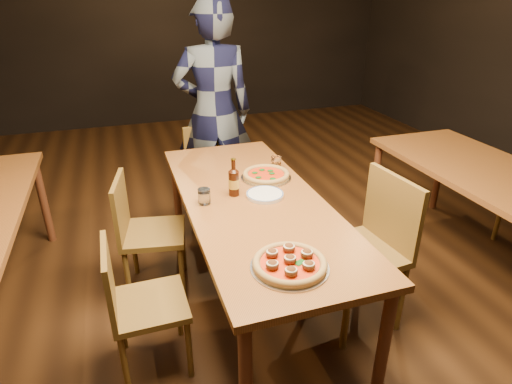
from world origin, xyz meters
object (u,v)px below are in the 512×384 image
object	(u,v)px
chair_main_e	(359,252)
chair_end	(214,173)
pizza_margherita	(266,175)
diner	(214,112)
plate_stack	(265,195)
amber_glass	(276,163)
water_glass	(204,196)
chair_main_sw	(154,232)
beer_bottle	(234,183)
table_right	(501,186)
chair_main_nw	(150,303)
pizza_meatball	(290,263)
table_main	(253,210)

from	to	relation	value
chair_main_e	chair_end	xyz separation A→B (m)	(-0.51, 1.57, -0.06)
pizza_margherita	diner	bearing A→B (deg)	94.82
chair_main_e	plate_stack	bearing A→B (deg)	-134.87
chair_end	amber_glass	distance (m)	0.92
chair_end	plate_stack	xyz separation A→B (m)	(0.05, -1.19, 0.33)
chair_main_e	water_glass	world-z (taller)	chair_main_e
chair_main_sw	chair_end	world-z (taller)	chair_main_sw
chair_main_e	beer_bottle	xyz separation A→B (m)	(-0.63, 0.45, 0.34)
beer_bottle	diner	distance (m)	1.29
water_glass	chair_main_sw	bearing A→B (deg)	133.14
table_right	amber_glass	world-z (taller)	amber_glass
chair_end	plate_stack	bearing A→B (deg)	-96.50
chair_main_nw	beer_bottle	bearing A→B (deg)	-54.54
chair_end	pizza_margherita	bearing A→B (deg)	-89.77
table_right	beer_bottle	xyz separation A→B (m)	(-1.79, 0.29, 0.15)
beer_bottle	diner	xyz separation A→B (m)	(0.18, 1.28, 0.10)
water_glass	plate_stack	bearing A→B (deg)	-3.51
plate_stack	amber_glass	bearing A→B (deg)	60.92
diner	chair_main_e	bearing A→B (deg)	109.50
chair_end	pizza_margherita	size ratio (longest dim) A/B	2.56
chair_main_sw	pizza_meatball	xyz separation A→B (m)	(0.52, -1.07, 0.34)
table_right	pizza_margherita	xyz separation A→B (m)	(-1.52, 0.48, 0.09)
chair_main_e	pizza_meatball	bearing A→B (deg)	-64.67
chair_main_sw	pizza_margherita	bearing A→B (deg)	-85.24
table_main	chair_end	distance (m)	1.23
table_main	beer_bottle	xyz separation A→B (m)	(-0.09, 0.09, 0.15)
pizza_margherita	diner	size ratio (longest dim) A/B	0.18
chair_main_e	plate_stack	world-z (taller)	chair_main_e
table_right	chair_main_e	world-z (taller)	chair_main_e
beer_bottle	amber_glass	distance (m)	0.51
table_main	chair_main_sw	size ratio (longest dim) A/B	2.32
table_right	chair_main_e	bearing A→B (deg)	-172.28
table_right	water_glass	xyz separation A→B (m)	(-1.99, 0.24, 0.12)
plate_stack	amber_glass	world-z (taller)	amber_glass
chair_main_sw	pizza_meatball	distance (m)	1.24
chair_main_e	table_right	bearing A→B (deg)	92.05
chair_main_nw	pizza_margherita	size ratio (longest dim) A/B	2.43
amber_glass	table_right	bearing A→B (deg)	-23.64
chair_main_nw	chair_end	xyz separation A→B (m)	(0.71, 1.54, 0.02)
water_glass	amber_glass	distance (m)	0.70
chair_main_sw	pizza_margherita	size ratio (longest dim) A/B	2.57
diner	plate_stack	bearing A→B (deg)	94.62
table_right	chair_main_e	xyz separation A→B (m)	(-1.17, -0.16, -0.19)
table_right	diner	xyz separation A→B (m)	(-1.61, 1.57, 0.25)
chair_main_e	beer_bottle	size ratio (longest dim) A/B	4.25
diner	table_main	bearing A→B (deg)	91.35
plate_stack	chair_end	bearing A→B (deg)	92.37
chair_main_e	chair_main_sw	bearing A→B (deg)	-128.04
chair_main_e	pizza_margherita	world-z (taller)	chair_main_e
pizza_meatball	pizza_margherita	distance (m)	1.02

